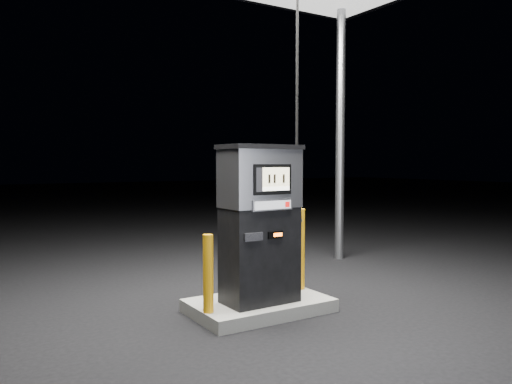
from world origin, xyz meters
TOP-DOWN VIEW (x-y plane):
  - ground at (0.00, 0.00)m, footprint 80.00×80.00m
  - pump_island at (0.00, 0.00)m, footprint 1.60×1.00m
  - fuel_dispenser at (-0.05, -0.10)m, footprint 1.00×0.55m
  - bollard_left at (-0.74, -0.15)m, footprint 0.13×0.13m
  - bollard_right at (0.70, 0.15)m, footprint 0.18×0.18m

SIDE VIEW (x-z plane):
  - ground at x=0.00m, z-range 0.00..0.00m
  - pump_island at x=0.00m, z-range 0.00..0.15m
  - bollard_left at x=-0.74m, z-range 0.15..0.99m
  - bollard_right at x=0.70m, z-range 0.15..1.18m
  - fuel_dispenser at x=-0.05m, z-range -0.80..2.96m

